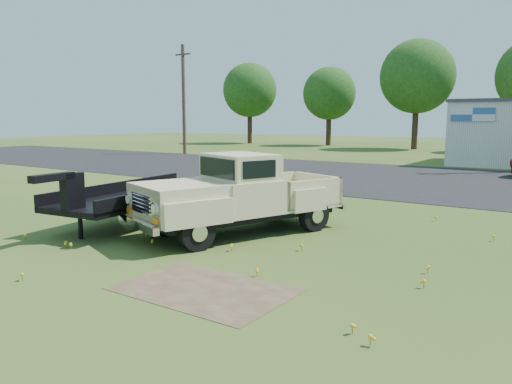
% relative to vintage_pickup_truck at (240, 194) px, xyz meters
% --- Properties ---
extents(ground, '(140.00, 140.00, 0.00)m').
position_rel_vintage_pickup_truck_xyz_m(ground, '(0.54, -0.83, -1.04)').
color(ground, '#2C4C18').
rests_on(ground, ground).
extents(asphalt_lot, '(90.00, 14.00, 0.02)m').
position_rel_vintage_pickup_truck_xyz_m(asphalt_lot, '(0.54, 14.17, -1.04)').
color(asphalt_lot, black).
rests_on(asphalt_lot, ground).
extents(dirt_patch_a, '(3.00, 2.00, 0.01)m').
position_rel_vintage_pickup_truck_xyz_m(dirt_patch_a, '(2.04, -3.83, -1.04)').
color(dirt_patch_a, '#4A3827').
rests_on(dirt_patch_a, ground).
extents(dirt_patch_b, '(2.20, 1.60, 0.01)m').
position_rel_vintage_pickup_truck_xyz_m(dirt_patch_b, '(-1.46, 2.67, -1.04)').
color(dirt_patch_b, '#4A3827').
rests_on(dirt_patch_b, ground).
extents(utility_pole_west, '(1.60, 0.30, 9.00)m').
position_rel_vintage_pickup_truck_xyz_m(utility_pole_west, '(-21.46, 21.17, 3.56)').
color(utility_pole_west, '#44341F').
rests_on(utility_pole_west, ground).
extents(treeline_a, '(6.40, 6.40, 9.52)m').
position_rel_vintage_pickup_truck_xyz_m(treeline_a, '(-27.46, 39.17, 5.26)').
color(treeline_a, '#342317').
rests_on(treeline_a, ground).
extents(treeline_b, '(5.76, 5.76, 8.57)m').
position_rel_vintage_pickup_truck_xyz_m(treeline_b, '(-17.46, 40.17, 4.63)').
color(treeline_b, '#342317').
rests_on(treeline_b, ground).
extents(treeline_c, '(7.04, 7.04, 10.47)m').
position_rel_vintage_pickup_truck_xyz_m(treeline_c, '(-7.46, 38.67, 5.90)').
color(treeline_c, '#342317').
rests_on(treeline_c, ground).
extents(vintage_pickup_truck, '(4.09, 6.14, 2.08)m').
position_rel_vintage_pickup_truck_xyz_m(vintage_pickup_truck, '(0.00, 0.00, 0.00)').
color(vintage_pickup_truck, beige).
rests_on(vintage_pickup_truck, ground).
extents(flatbed_trailer, '(2.80, 6.46, 1.71)m').
position_rel_vintage_pickup_truck_xyz_m(flatbed_trailer, '(-3.18, -0.38, -0.19)').
color(flatbed_trailer, black).
rests_on(flatbed_trailer, ground).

